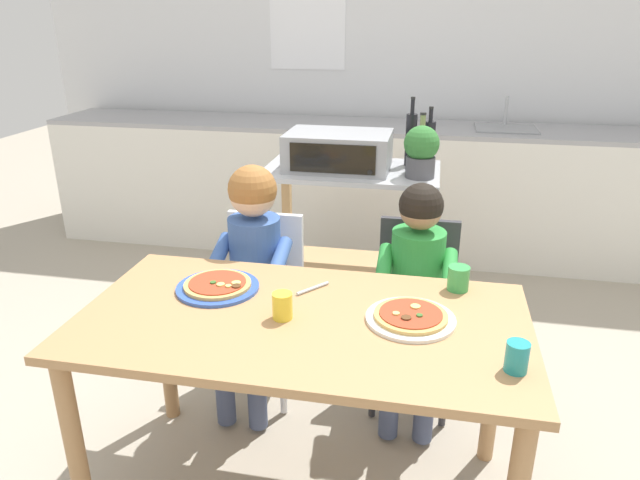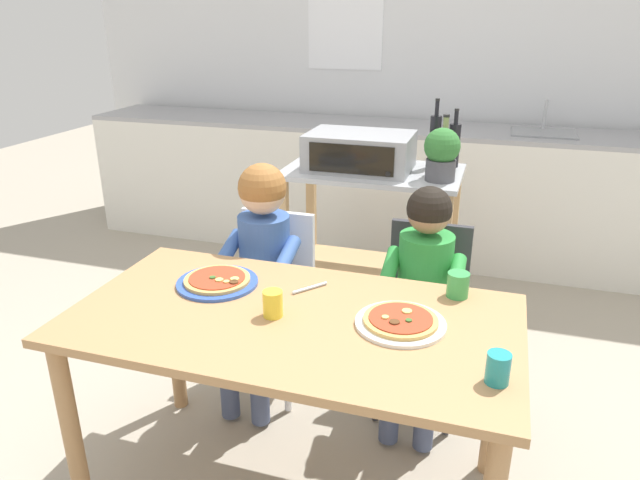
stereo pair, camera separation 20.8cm
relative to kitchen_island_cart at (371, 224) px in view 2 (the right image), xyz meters
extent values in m
plane|color=#A89E8C|center=(0.04, -0.23, -0.58)|extent=(11.17, 11.17, 0.00)
cube|color=silver|center=(0.04, 1.51, 0.77)|extent=(5.32, 0.12, 2.70)
cube|color=white|center=(-0.55, 1.44, 1.07)|extent=(0.56, 0.01, 0.80)
cube|color=silver|center=(0.04, 1.10, -0.14)|extent=(4.79, 0.60, 0.89)
cube|color=#9E9EA3|center=(0.04, 1.10, 0.32)|extent=(4.79, 0.60, 0.03)
cube|color=gray|center=(0.88, 1.10, 0.33)|extent=(0.40, 0.33, 0.02)
cylinder|color=#B7BABF|center=(0.88, 1.22, 0.44)|extent=(0.02, 0.02, 0.20)
cube|color=#B7BABF|center=(0.00, 0.00, 0.29)|extent=(0.91, 0.54, 0.02)
cube|color=tan|center=(0.00, 0.00, -0.27)|extent=(0.84, 0.50, 0.02)
cube|color=tan|center=(-0.42, -0.23, -0.15)|extent=(0.05, 0.05, 0.86)
cube|color=tan|center=(0.42, -0.23, -0.15)|extent=(0.05, 0.05, 0.86)
cube|color=tan|center=(-0.42, 0.23, -0.15)|extent=(0.05, 0.05, 0.86)
cube|color=tan|center=(0.42, 0.23, -0.15)|extent=(0.05, 0.05, 0.86)
cube|color=#999BA0|center=(-0.07, -0.01, 0.40)|extent=(0.54, 0.36, 0.19)
cube|color=black|center=(-0.07, -0.20, 0.40)|extent=(0.43, 0.01, 0.14)
cylinder|color=black|center=(0.12, -0.20, 0.34)|extent=(0.02, 0.01, 0.02)
cylinder|color=black|center=(0.29, 0.13, 0.44)|extent=(0.06, 0.06, 0.27)
cylinder|color=black|center=(0.29, 0.13, 0.61)|extent=(0.02, 0.02, 0.07)
cylinder|color=black|center=(0.29, 0.13, 0.66)|extent=(0.02, 0.02, 0.01)
cylinder|color=black|center=(0.39, 0.19, 0.42)|extent=(0.06, 0.06, 0.23)
cylinder|color=black|center=(0.39, 0.19, 0.56)|extent=(0.02, 0.02, 0.07)
cylinder|color=black|center=(0.39, 0.19, 0.60)|extent=(0.02, 0.02, 0.01)
cylinder|color=olive|center=(0.35, 0.04, 0.40)|extent=(0.06, 0.06, 0.20)
cylinder|color=olive|center=(0.35, 0.04, 0.55)|extent=(0.03, 0.03, 0.08)
cylinder|color=black|center=(0.35, 0.04, 0.59)|extent=(0.03, 0.03, 0.01)
cylinder|color=#4C4C51|center=(0.36, -0.11, 0.35)|extent=(0.14, 0.14, 0.10)
sphere|color=#337533|center=(0.36, -0.11, 0.47)|extent=(0.17, 0.17, 0.17)
cube|color=#AD7F51|center=(0.04, -1.34, 0.14)|extent=(1.45, 0.77, 0.03)
cylinder|color=#AD7F51|center=(-0.62, -1.67, -0.23)|extent=(0.06, 0.06, 0.71)
cylinder|color=#AD7F51|center=(-0.62, -1.02, -0.23)|extent=(0.06, 0.06, 0.71)
cylinder|color=#AD7F51|center=(0.71, -1.02, -0.23)|extent=(0.06, 0.06, 0.71)
cube|color=silver|center=(-0.30, -0.77, -0.14)|extent=(0.36, 0.36, 0.04)
cube|color=silver|center=(-0.30, -0.61, 0.05)|extent=(0.34, 0.03, 0.38)
cylinder|color=silver|center=(-0.15, -0.92, -0.36)|extent=(0.03, 0.03, 0.42)
cylinder|color=silver|center=(-0.45, -0.92, -0.36)|extent=(0.03, 0.03, 0.42)
cylinder|color=silver|center=(-0.15, -0.62, -0.36)|extent=(0.03, 0.03, 0.42)
cylinder|color=silver|center=(-0.45, -0.62, -0.36)|extent=(0.03, 0.03, 0.42)
cube|color=#333338|center=(0.39, -0.72, -0.14)|extent=(0.36, 0.36, 0.04)
cube|color=#333338|center=(0.39, -0.56, 0.05)|extent=(0.34, 0.03, 0.38)
cylinder|color=#333338|center=(0.54, -0.87, -0.36)|extent=(0.03, 0.03, 0.42)
cylinder|color=#333338|center=(0.24, -0.87, -0.36)|extent=(0.03, 0.03, 0.42)
cylinder|color=#333338|center=(0.54, -0.57, -0.36)|extent=(0.03, 0.03, 0.42)
cylinder|color=#333338|center=(0.24, -0.57, -0.36)|extent=(0.03, 0.03, 0.42)
cube|color=#424C6B|center=(-0.23, -0.91, -0.10)|extent=(0.10, 0.30, 0.10)
cylinder|color=#424C6B|center=(-0.23, -1.04, -0.34)|extent=(0.08, 0.08, 0.44)
cube|color=#424C6B|center=(-0.37, -0.91, -0.10)|extent=(0.10, 0.30, 0.10)
cylinder|color=#424C6B|center=(-0.37, -1.04, -0.34)|extent=(0.08, 0.08, 0.44)
cylinder|color=#3D60A8|center=(-0.17, -0.87, 0.12)|extent=(0.06, 0.26, 0.15)
cylinder|color=#3D60A8|center=(-0.43, -0.87, 0.12)|extent=(0.06, 0.26, 0.15)
cylinder|color=#3D60A8|center=(-0.30, -0.77, 0.08)|extent=(0.22, 0.22, 0.37)
sphere|color=beige|center=(-0.30, -0.77, 0.38)|extent=(0.19, 0.19, 0.19)
sphere|color=#9E6633|center=(-0.30, -0.77, 0.39)|extent=(0.20, 0.20, 0.20)
cube|color=#424C6B|center=(0.46, -0.86, -0.10)|extent=(0.10, 0.30, 0.10)
cylinder|color=#424C6B|center=(0.46, -0.99, -0.34)|extent=(0.08, 0.08, 0.44)
cube|color=#424C6B|center=(0.32, -0.86, -0.10)|extent=(0.10, 0.30, 0.10)
cylinder|color=#424C6B|center=(0.32, -0.99, -0.34)|extent=(0.08, 0.08, 0.44)
cylinder|color=green|center=(0.52, -0.82, 0.11)|extent=(0.06, 0.26, 0.15)
cylinder|color=green|center=(0.26, -0.82, 0.11)|extent=(0.06, 0.26, 0.15)
cylinder|color=green|center=(0.39, -0.72, 0.07)|extent=(0.22, 0.22, 0.34)
sphere|color=#A37556|center=(0.39, -0.72, 0.34)|extent=(0.17, 0.17, 0.17)
sphere|color=black|center=(0.39, -0.72, 0.35)|extent=(0.18, 0.18, 0.18)
cylinder|color=#3356B7|center=(-0.30, -1.21, 0.16)|extent=(0.29, 0.29, 0.01)
cylinder|color=tan|center=(-0.30, -1.21, 0.17)|extent=(0.24, 0.24, 0.01)
cylinder|color=#B23D23|center=(-0.30, -1.21, 0.18)|extent=(0.20, 0.20, 0.00)
cylinder|color=#563319|center=(-0.22, -1.23, 0.18)|extent=(0.03, 0.03, 0.01)
cylinder|color=#386628|center=(-0.31, -1.22, 0.18)|extent=(0.02, 0.02, 0.01)
cylinder|color=#DBC666|center=(-0.28, -1.23, 0.18)|extent=(0.03, 0.03, 0.01)
cylinder|color=#DBC666|center=(-0.23, -1.21, 0.18)|extent=(0.03, 0.03, 0.01)
cylinder|color=#DBC666|center=(-0.24, -1.24, 0.18)|extent=(0.02, 0.02, 0.01)
cylinder|color=white|center=(0.39, -1.30, 0.16)|extent=(0.29, 0.29, 0.01)
cylinder|color=tan|center=(0.39, -1.30, 0.17)|extent=(0.24, 0.24, 0.01)
cylinder|color=#B23D23|center=(0.39, -1.30, 0.18)|extent=(0.20, 0.20, 0.00)
cylinder|color=#DBC666|center=(0.40, -1.26, 0.18)|extent=(0.03, 0.03, 0.01)
cylinder|color=#563319|center=(0.37, -1.34, 0.18)|extent=(0.03, 0.03, 0.01)
cylinder|color=#386628|center=(0.41, -1.32, 0.18)|extent=(0.02, 0.02, 0.01)
cylinder|color=#DBC666|center=(0.34, -1.32, 0.18)|extent=(0.02, 0.02, 0.01)
cylinder|color=teal|center=(0.68, -1.52, 0.20)|extent=(0.06, 0.06, 0.09)
cylinder|color=green|center=(0.54, -1.04, 0.20)|extent=(0.08, 0.08, 0.09)
cylinder|color=yellow|center=(-0.02, -1.36, 0.20)|extent=(0.07, 0.07, 0.09)
cylinder|color=#B7BABF|center=(0.04, -1.15, 0.16)|extent=(0.10, 0.12, 0.01)
camera|label=1|loc=(0.42, -2.94, 1.07)|focal=32.52mm
camera|label=2|loc=(0.62, -2.89, 1.07)|focal=32.52mm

